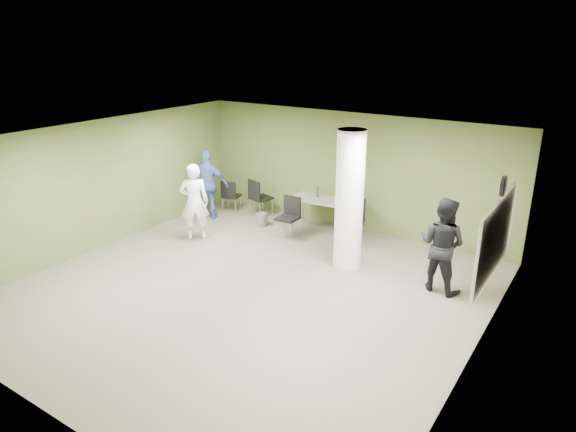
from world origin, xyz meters
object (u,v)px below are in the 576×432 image
Objects in this scene: man_black at (442,245)px; man_blue at (208,185)px; woman_white at (194,202)px; chair_back_left at (230,194)px; folding_table at (326,202)px.

man_blue is at bearing 3.86° from man_black.
man_blue is (-0.67, 1.20, 0.01)m from woman_white.
man_black is (5.49, 0.62, 0.00)m from woman_white.
chair_back_left is 0.49× the size of man_black.
folding_table is 3.07m from woman_white.
woman_white is at bearing 89.65° from chair_back_left.
woman_white is 1.37m from man_blue.
man_blue is at bearing -168.22° from folding_table.
woman_white is at bearing 15.67° from man_black.
chair_back_left is 2.01m from woman_white.
man_blue is (-0.13, -0.70, 0.39)m from chair_back_left.
woman_white is 0.99× the size of man_blue.
woman_white is (-2.25, -2.09, 0.15)m from folding_table.
man_black reaches higher than folding_table.
folding_table reaches higher than chair_back_left.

